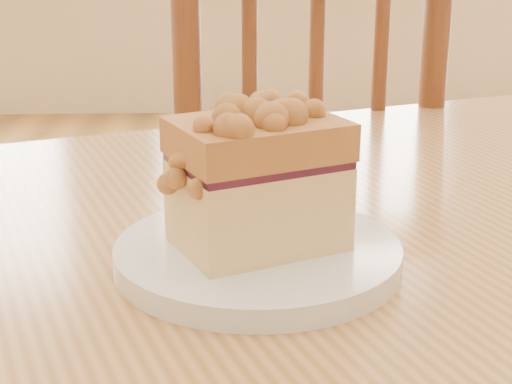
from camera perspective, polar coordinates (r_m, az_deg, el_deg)
cafe_table_main at (r=0.80m, az=13.86°, el=-7.66°), size 1.43×1.19×0.75m
cafe_chair_main at (r=1.34m, az=1.66°, el=-2.97°), size 0.55×0.55×1.01m
plate at (r=0.61m, az=0.12°, el=-4.64°), size 0.22×0.22×0.02m
cake_slice at (r=0.59m, az=-0.05°, el=1.25°), size 0.15×0.13×0.12m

